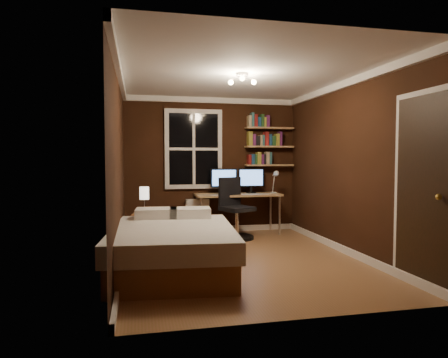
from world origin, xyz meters
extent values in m
plane|color=olive|center=(0.00, 0.00, 0.00)|extent=(4.20, 4.20, 0.00)
cube|color=black|center=(0.00, 2.10, 1.25)|extent=(3.20, 0.04, 2.50)
cube|color=black|center=(-1.60, 0.00, 1.25)|extent=(0.04, 4.20, 2.50)
cube|color=black|center=(1.60, 0.00, 1.25)|extent=(0.04, 4.20, 2.50)
cube|color=white|center=(0.00, 0.00, 2.50)|extent=(3.20, 4.20, 0.02)
cube|color=silver|center=(-0.35, 2.06, 1.55)|extent=(1.06, 0.06, 1.46)
sphere|color=gold|center=(1.55, -1.85, 1.00)|extent=(0.06, 0.06, 0.06)
cube|color=#A98652|center=(1.08, 1.98, 1.25)|extent=(0.92, 0.22, 0.03)
cube|color=#A98652|center=(1.08, 1.98, 1.60)|extent=(0.92, 0.22, 0.03)
cube|color=#A98652|center=(1.08, 1.98, 1.95)|extent=(0.92, 0.22, 0.03)
cube|color=brown|center=(-0.95, -0.41, 0.16)|extent=(1.54, 2.07, 0.31)
cube|color=beige|center=(-0.95, -0.41, 0.43)|extent=(1.63, 2.14, 0.23)
cube|color=white|center=(-1.11, 0.37, 0.61)|extent=(0.60, 0.44, 0.14)
cube|color=white|center=(-0.64, 0.33, 0.61)|extent=(0.60, 0.44, 0.14)
cube|color=brown|center=(-1.26, 1.26, 0.24)|extent=(0.44, 0.44, 0.49)
cube|color=silver|center=(-0.29, 1.99, 0.31)|extent=(0.42, 0.15, 0.63)
cube|color=#A98652|center=(0.42, 1.79, 0.72)|extent=(1.55, 0.58, 0.04)
cylinder|color=beige|center=(-0.29, 1.54, 0.35)|extent=(0.04, 0.04, 0.70)
cylinder|color=beige|center=(1.14, 1.54, 0.35)|extent=(0.04, 0.04, 0.70)
cylinder|color=beige|center=(-0.29, 2.04, 0.35)|extent=(0.04, 0.04, 0.70)
cylinder|color=beige|center=(1.14, 2.04, 0.35)|extent=(0.04, 0.04, 0.70)
cylinder|color=black|center=(0.29, 1.34, 0.03)|extent=(0.58, 0.58, 0.05)
cylinder|color=silver|center=(0.29, 1.34, 0.27)|extent=(0.06, 0.06, 0.43)
cube|color=black|center=(0.29, 1.34, 0.52)|extent=(0.62, 0.62, 0.08)
cube|color=black|center=(0.21, 1.53, 0.80)|extent=(0.43, 0.23, 0.49)
camera|label=1|loc=(-1.36, -5.24, 1.38)|focal=32.00mm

